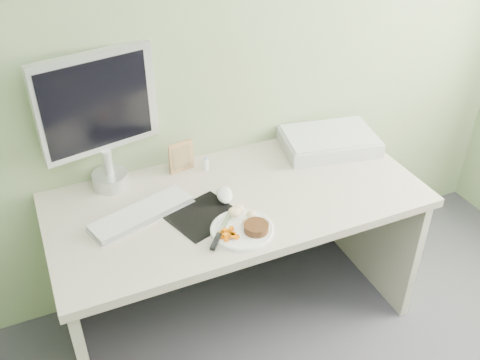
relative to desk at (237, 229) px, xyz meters
name	(u,v)px	position (x,y,z in m)	size (l,w,h in m)	color
wall_back	(201,27)	(0.00, 0.38, 0.80)	(3.50, 3.50, 0.00)	gray
desk	(237,229)	(0.00, 0.00, 0.00)	(1.60, 0.75, 0.73)	beige
plate	(242,230)	(-0.07, -0.22, 0.19)	(0.25, 0.25, 0.01)	white
steak	(256,228)	(-0.03, -0.25, 0.21)	(0.10, 0.10, 0.03)	black
potato_pile	(242,213)	(-0.05, -0.16, 0.22)	(0.10, 0.07, 0.05)	tan
carrot_heap	(229,232)	(-0.14, -0.24, 0.22)	(0.06, 0.05, 0.04)	orange
steak_knife	(219,236)	(-0.18, -0.24, 0.21)	(0.16, 0.19, 0.02)	silver
mousepad	(203,216)	(-0.18, -0.07, 0.18)	(0.26, 0.23, 0.00)	black
keyboard	(142,213)	(-0.41, 0.03, 0.20)	(0.43, 0.13, 0.02)	white
computer_mouse	(225,194)	(-0.05, 0.01, 0.20)	(0.07, 0.12, 0.04)	white
photo_frame	(181,157)	(-0.15, 0.29, 0.26)	(0.12, 0.01, 0.15)	#A9854F
eyedrop_bottle	(206,164)	(-0.05, 0.25, 0.22)	(0.02, 0.02, 0.07)	white
scanner	(329,142)	(0.57, 0.19, 0.22)	(0.45, 0.30, 0.07)	silver
monitor	(99,115)	(-0.47, 0.32, 0.52)	(0.50, 0.18, 0.60)	silver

